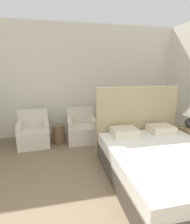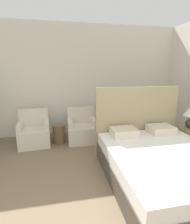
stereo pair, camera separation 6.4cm
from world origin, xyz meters
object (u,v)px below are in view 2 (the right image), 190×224
bed (161,162)px  armchair_near_window_left (34,134)px  armchair_near_window_right (82,131)px  nightstand (190,141)px  side_table (59,134)px

bed → armchair_near_window_left: size_ratio=2.57×
bed → armchair_near_window_right: (-1.05, 1.80, -0.04)m
armchair_near_window_right → nightstand: bearing=-25.8°
armchair_near_window_left → armchair_near_window_right: same height
bed → nightstand: bed is taller
nightstand → armchair_near_window_left: bearing=161.3°
bed → side_table: (-1.62, 1.82, -0.07)m
armchair_near_window_left → armchair_near_window_right: 1.14m
nightstand → side_table: bearing=157.4°
armchair_near_window_right → side_table: armchair_near_window_right is taller
armchair_near_window_right → side_table: 0.57m
armchair_near_window_right → nightstand: size_ratio=1.48×
bed → armchair_near_window_right: size_ratio=2.57×
armchair_near_window_right → bed: bearing=-58.3°
bed → armchair_near_window_left: 2.83m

